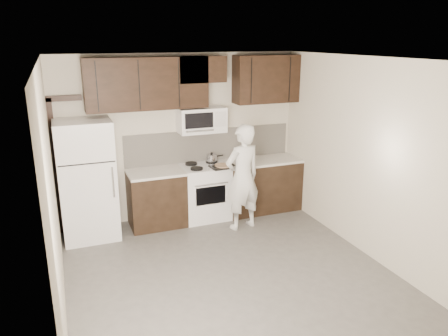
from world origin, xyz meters
TOP-DOWN VIEW (x-y plane):
  - floor at (0.00, 0.00)m, footprint 4.50×4.50m
  - back_wall at (0.00, 2.25)m, footprint 4.00×0.00m
  - ceiling at (0.00, 0.00)m, footprint 4.50×4.50m
  - counter_run at (0.60, 1.94)m, footprint 2.95×0.64m
  - stove at (0.30, 1.94)m, footprint 0.76×0.66m
  - backsplash at (0.50, 2.24)m, footprint 2.90×0.02m
  - upper_cabinets at (0.21, 2.08)m, footprint 3.48×0.35m
  - microwave at (0.30, 2.06)m, footprint 0.76×0.42m
  - refrigerator at (-1.55, 1.89)m, footprint 0.80×0.76m
  - door_trim at (-1.92, 2.21)m, footprint 0.50×0.08m
  - saucepan at (0.48, 2.09)m, footprint 0.32×0.18m
  - baking_tray at (0.56, 1.76)m, footprint 0.42×0.32m
  - pizza at (0.56, 1.76)m, footprint 0.29×0.29m
  - person at (0.73, 1.35)m, footprint 0.69×0.52m

SIDE VIEW (x-z plane):
  - floor at x=0.00m, z-range 0.00..0.00m
  - counter_run at x=0.60m, z-range 0.00..0.91m
  - stove at x=0.30m, z-range -0.01..0.93m
  - person at x=0.73m, z-range 0.00..1.68m
  - refrigerator at x=-1.55m, z-range 0.00..1.80m
  - baking_tray at x=0.56m, z-range 0.91..0.93m
  - pizza at x=0.56m, z-range 0.93..0.95m
  - saucepan at x=0.48m, z-range 0.89..1.07m
  - backsplash at x=0.50m, z-range 0.91..1.45m
  - door_trim at x=-1.92m, z-range 0.19..2.31m
  - back_wall at x=0.00m, z-range -0.65..3.35m
  - microwave at x=0.30m, z-range 1.45..1.85m
  - upper_cabinets at x=0.21m, z-range 1.89..2.67m
  - ceiling at x=0.00m, z-range 2.70..2.70m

